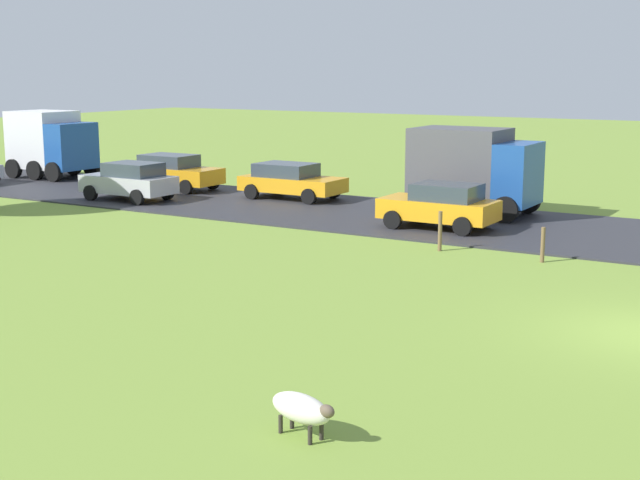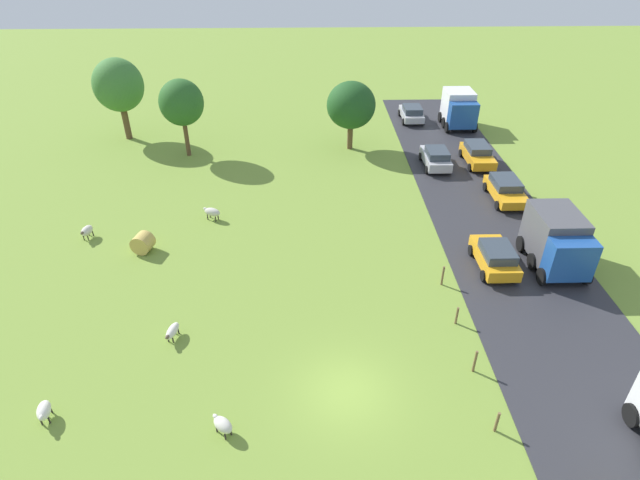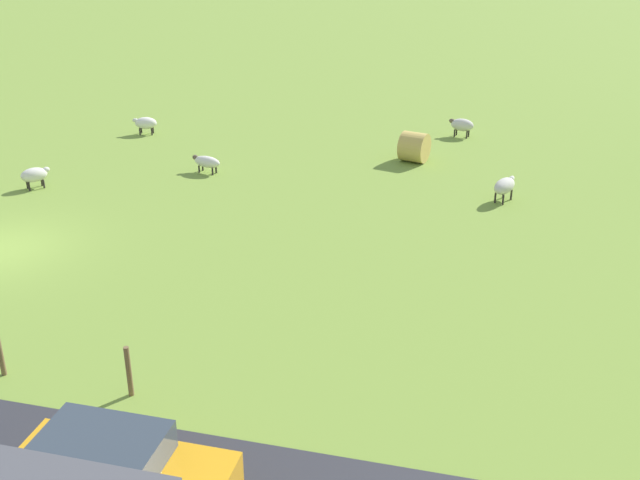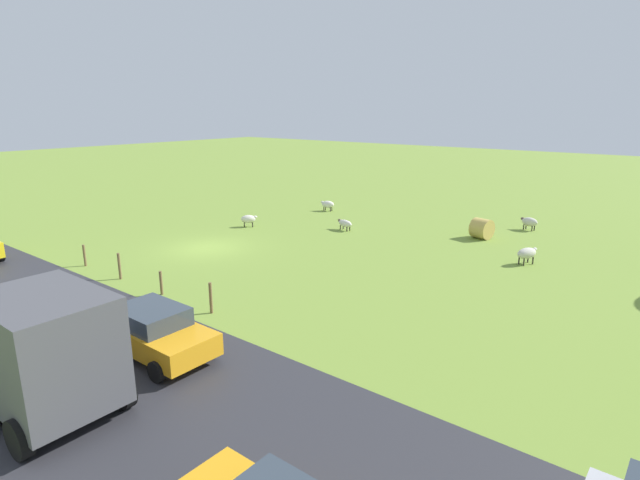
% 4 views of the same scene
% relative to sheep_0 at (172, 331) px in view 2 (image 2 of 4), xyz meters
% --- Properties ---
extents(ground_plane, '(160.00, 160.00, 0.00)m').
position_rel_sheep_0_xyz_m(ground_plane, '(8.31, -3.60, -0.45)').
color(ground_plane, olive).
extents(road_strip, '(8.00, 80.00, 0.06)m').
position_rel_sheep_0_xyz_m(road_strip, '(19.14, -3.60, -0.42)').
color(road_strip, '#2D2D33').
rests_on(road_strip, ground_plane).
extents(sheep_0, '(0.69, 1.29, 0.68)m').
position_rel_sheep_0_xyz_m(sheep_0, '(0.00, 0.00, 0.00)').
color(sheep_0, silver).
rests_on(sheep_0, ground_plane).
extents(sheep_1, '(1.07, 1.05, 0.80)m').
position_rel_sheep_0_xyz_m(sheep_1, '(3.19, -5.56, 0.07)').
color(sheep_1, silver).
rests_on(sheep_1, ground_plane).
extents(sheep_2, '(0.75, 1.14, 0.79)m').
position_rel_sheep_0_xyz_m(sheep_2, '(-4.26, -4.67, 0.06)').
color(sheep_2, silver).
rests_on(sheep_2, ground_plane).
extents(sheep_3, '(0.76, 1.19, 0.83)m').
position_rel_sheep_0_xyz_m(sheep_3, '(-7.37, 9.31, 0.10)').
color(sheep_3, beige).
rests_on(sheep_3, ground_plane).
extents(sheep_4, '(1.30, 0.99, 0.86)m').
position_rel_sheep_0_xyz_m(sheep_4, '(0.27, 11.43, 0.13)').
color(sheep_4, beige).
rests_on(sheep_4, ground_plane).
extents(hay_bale_0, '(1.43, 1.28, 1.22)m').
position_rel_sheep_0_xyz_m(hay_bale_0, '(-3.40, 7.70, 0.16)').
color(hay_bale_0, tan).
rests_on(hay_bale_0, ground_plane).
extents(tree_0, '(4.10, 4.10, 5.83)m').
position_rel_sheep_0_xyz_m(tree_0, '(10.51, 23.35, 3.40)').
color(tree_0, brown).
rests_on(tree_0, ground_plane).
extents(tree_1, '(3.58, 3.58, 6.44)m').
position_rel_sheep_0_xyz_m(tree_1, '(-3.34, 22.29, 4.10)').
color(tree_1, brown).
rests_on(tree_1, ground_plane).
extents(tree_2, '(4.29, 4.29, 7.16)m').
position_rel_sheep_0_xyz_m(tree_2, '(-9.51, 26.23, 4.39)').
color(tree_2, brown).
rests_on(tree_2, ground_plane).
extents(fence_post_0, '(0.12, 0.12, 1.08)m').
position_rel_sheep_0_xyz_m(fence_post_0, '(14.21, -5.75, 0.09)').
color(fence_post_0, brown).
rests_on(fence_post_0, ground_plane).
extents(fence_post_1, '(0.12, 0.12, 1.24)m').
position_rel_sheep_0_xyz_m(fence_post_1, '(14.21, -2.55, 0.17)').
color(fence_post_1, brown).
rests_on(fence_post_1, ground_plane).
extents(fence_post_2, '(0.12, 0.12, 1.03)m').
position_rel_sheep_0_xyz_m(fence_post_2, '(14.21, 0.66, 0.07)').
color(fence_post_2, brown).
rests_on(fence_post_2, ground_plane).
extents(fence_post_3, '(0.12, 0.12, 1.23)m').
position_rel_sheep_0_xyz_m(fence_post_3, '(14.21, 3.87, 0.17)').
color(fence_post_3, brown).
rests_on(fence_post_3, ground_plane).
extents(truck_1, '(2.79, 4.60, 3.24)m').
position_rel_sheep_0_xyz_m(truck_1, '(21.04, 5.52, 1.35)').
color(truck_1, '#1E4C99').
rests_on(truck_1, road_strip).
extents(truck_2, '(2.85, 4.01, 3.33)m').
position_rel_sheep_0_xyz_m(truck_2, '(21.15, 28.17, 1.37)').
color(truck_2, '#1E4C99').
rests_on(truck_2, road_strip).
extents(car_0, '(2.11, 3.95, 1.57)m').
position_rel_sheep_0_xyz_m(car_0, '(17.56, 5.31, 0.43)').
color(car_0, orange).
rests_on(car_0, road_strip).
extents(car_1, '(2.11, 3.95, 1.49)m').
position_rel_sheep_0_xyz_m(car_1, '(17.08, 29.93, 0.39)').
color(car_1, '#B7B7BC').
rests_on(car_1, road_strip).
extents(car_2, '(2.11, 4.36, 1.58)m').
position_rel_sheep_0_xyz_m(car_2, '(20.69, 19.84, 0.43)').
color(car_2, orange).
rests_on(car_2, road_strip).
extents(car_3, '(2.05, 3.98, 1.59)m').
position_rel_sheep_0_xyz_m(car_3, '(17.13, 19.21, 0.44)').
color(car_3, '#B7B7BC').
rests_on(car_3, road_strip).
extents(car_7, '(2.21, 4.38, 1.49)m').
position_rel_sheep_0_xyz_m(car_7, '(20.98, 13.67, 0.39)').
color(car_7, orange).
rests_on(car_7, road_strip).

